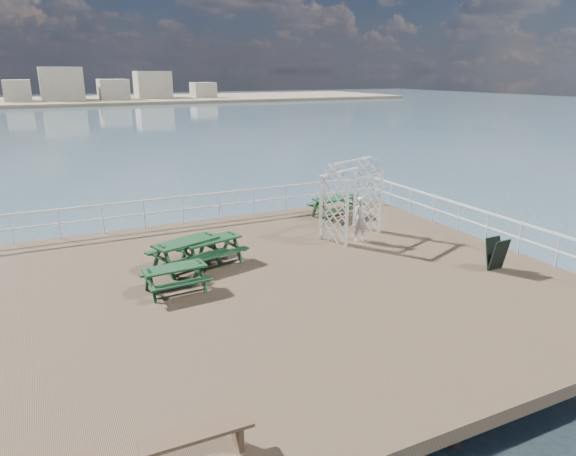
# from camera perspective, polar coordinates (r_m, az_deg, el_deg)

# --- Properties ---
(ground) EXTENTS (18.00, 14.00, 0.30)m
(ground) POSITION_cam_1_polar(r_m,az_deg,el_deg) (14.34, -4.45, -7.04)
(ground) COLOR brown
(ground) RESTS_ON ground
(sea_backdrop) EXTENTS (300.00, 300.00, 9.20)m
(sea_backdrop) POSITION_cam_1_polar(r_m,az_deg,el_deg) (147.44, -19.57, 13.65)
(sea_backdrop) COLOR #405A6C
(sea_backdrop) RESTS_ON ground
(railing) EXTENTS (17.77, 13.76, 1.10)m
(railing) POSITION_cam_1_polar(r_m,az_deg,el_deg) (16.23, -8.08, -0.40)
(railing) COLOR silver
(railing) RESTS_ON ground
(picnic_table_a) EXTENTS (1.72, 1.42, 0.80)m
(picnic_table_a) POSITION_cam_1_polar(r_m,az_deg,el_deg) (14.08, -12.45, -4.96)
(picnic_table_a) COLOR #13351B
(picnic_table_a) RESTS_ON ground
(picnic_table_b) EXTENTS (2.14, 1.89, 0.89)m
(picnic_table_b) POSITION_cam_1_polar(r_m,az_deg,el_deg) (15.92, -8.54, -1.93)
(picnic_table_b) COLOR #13351B
(picnic_table_b) RESTS_ON ground
(picnic_table_c) EXTENTS (2.03, 1.71, 0.91)m
(picnic_table_c) POSITION_cam_1_polar(r_m,az_deg,el_deg) (20.89, 5.32, 2.81)
(picnic_table_c) COLOR #13351B
(picnic_table_c) RESTS_ON ground
(picnic_table_d) EXTENTS (2.37, 2.13, 0.96)m
(picnic_table_d) POSITION_cam_1_polar(r_m,az_deg,el_deg) (15.69, -11.23, -2.18)
(picnic_table_d) COLOR #13351B
(picnic_table_d) RESTS_ON ground
(flat_bench_far) EXTENTS (1.72, 0.43, 0.49)m
(flat_bench_far) POSITION_cam_1_polar(r_m,az_deg,el_deg) (8.49, -10.04, -22.00)
(flat_bench_far) COLOR brown
(flat_bench_far) RESTS_ON ground
(trellis_arbor) EXTENTS (2.50, 1.92, 2.76)m
(trellis_arbor) POSITION_cam_1_polar(r_m,az_deg,el_deg) (18.32, 7.04, 2.80)
(trellis_arbor) COLOR silver
(trellis_arbor) RESTS_ON ground
(sandwich_board) EXTENTS (0.61, 0.47, 0.98)m
(sandwich_board) POSITION_cam_1_polar(r_m,az_deg,el_deg) (16.48, 22.14, -2.71)
(sandwich_board) COLOR black
(sandwich_board) RESTS_ON ground
(person) EXTENTS (0.58, 0.39, 1.56)m
(person) POSITION_cam_1_polar(r_m,az_deg,el_deg) (17.95, 8.07, 1.00)
(person) COLOR silver
(person) RESTS_ON ground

